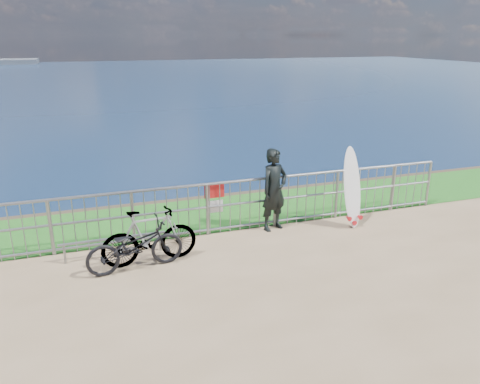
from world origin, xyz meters
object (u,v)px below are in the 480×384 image
object	(u,v)px
bicycle_near	(135,246)
bicycle_far	(149,236)
surfer	(274,190)
surfboard	(352,191)

from	to	relation	value
bicycle_near	bicycle_far	world-z (taller)	bicycle_far
bicycle_near	bicycle_far	bearing A→B (deg)	-66.13
bicycle_far	surfer	bearing A→B (deg)	-78.08
surfboard	bicycle_near	bearing A→B (deg)	-173.42
surfer	bicycle_near	world-z (taller)	surfer
surfer	surfboard	distance (m)	1.69
surfboard	bicycle_near	size ratio (longest dim) A/B	1.02
surfer	bicycle_far	bearing A→B (deg)	176.04
surfer	bicycle_far	xyz separation A→B (m)	(-2.73, -0.75, -0.36)
bicycle_near	surfboard	bearing A→B (deg)	-90.76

